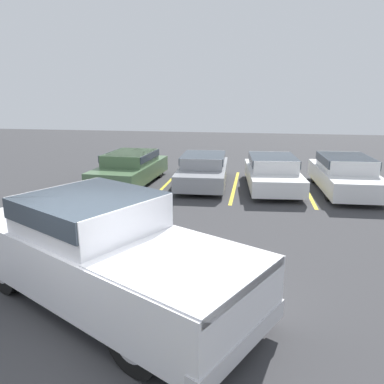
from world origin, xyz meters
TOP-DOWN VIEW (x-y plane):
  - ground_plane at (0.00, 0.00)m, footprint 60.00×60.00m
  - stall_stripe_a at (-3.85, 9.56)m, footprint 0.12×5.25m
  - stall_stripe_b at (-1.15, 9.56)m, footprint 0.12×5.25m
  - stall_stripe_c at (1.54, 9.56)m, footprint 0.12×5.25m
  - stall_stripe_d at (4.24, 9.56)m, footprint 0.12×5.25m
  - stall_stripe_e at (6.94, 9.56)m, footprint 0.12×5.25m
  - pickup_truck at (-0.16, 0.85)m, footprint 5.92×4.49m
  - parked_sedan_a at (-2.61, 9.39)m, footprint 2.04×4.49m
  - parked_sedan_b at (0.29, 9.64)m, footprint 1.99×4.43m
  - parked_sedan_c at (2.94, 9.53)m, footprint 2.19×4.55m
  - parked_sedan_d at (5.53, 9.43)m, footprint 2.00×4.62m

SIDE VIEW (x-z plane):
  - ground_plane at x=0.00m, z-range 0.00..0.00m
  - stall_stripe_a at x=-3.85m, z-range 0.00..0.01m
  - stall_stripe_b at x=-1.15m, z-range 0.00..0.01m
  - stall_stripe_c at x=1.54m, z-range 0.00..0.01m
  - stall_stripe_d at x=4.24m, z-range 0.00..0.01m
  - stall_stripe_e at x=6.94m, z-range 0.00..0.01m
  - parked_sedan_b at x=0.29m, z-range 0.04..1.24m
  - parked_sedan_c at x=2.94m, z-range 0.04..1.26m
  - parked_sedan_a at x=-2.61m, z-range 0.04..1.29m
  - parked_sedan_d at x=5.53m, z-range 0.04..1.34m
  - pickup_truck at x=-0.16m, z-range 0.01..1.87m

